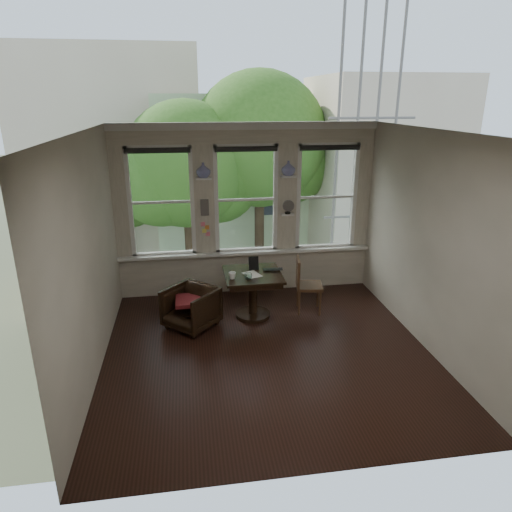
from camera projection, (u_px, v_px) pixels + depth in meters
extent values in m
plane|color=black|center=(267.00, 352.00, 6.42)|extent=(4.50, 4.50, 0.00)
plane|color=silver|center=(270.00, 131.00, 5.43)|extent=(4.50, 4.50, 0.00)
plane|color=beige|center=(246.00, 211.00, 8.02)|extent=(4.50, 0.00, 4.50)
plane|color=beige|center=(316.00, 335.00, 3.82)|extent=(4.50, 0.00, 4.50)
plane|color=beige|center=(88.00, 259.00, 5.60)|extent=(0.00, 4.50, 4.50)
plane|color=beige|center=(430.00, 243.00, 6.24)|extent=(0.00, 4.50, 4.50)
cube|color=white|center=(204.00, 178.00, 7.63)|extent=(0.26, 0.16, 0.03)
cube|color=white|center=(288.00, 176.00, 7.84)|extent=(0.26, 0.16, 0.03)
cube|color=#59544F|center=(205.00, 207.00, 7.82)|extent=(0.14, 0.06, 0.28)
imported|color=white|center=(203.00, 170.00, 7.58)|extent=(0.24, 0.24, 0.25)
imported|color=white|center=(288.00, 168.00, 7.79)|extent=(0.24, 0.24, 0.25)
imported|color=black|center=(191.00, 308.00, 7.00)|extent=(0.99, 1.00, 0.65)
cube|color=maroon|center=(191.00, 300.00, 6.96)|extent=(0.45, 0.45, 0.06)
imported|color=black|center=(273.00, 271.00, 7.29)|extent=(0.34, 0.24, 0.02)
imported|color=white|center=(232.00, 276.00, 6.98)|extent=(0.13, 0.13, 0.10)
imported|color=white|center=(248.00, 276.00, 6.96)|extent=(0.13, 0.13, 0.10)
cube|color=black|center=(254.00, 263.00, 7.33)|extent=(0.16, 0.08, 0.22)
cube|color=silver|center=(252.00, 274.00, 7.16)|extent=(0.31, 0.36, 0.00)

